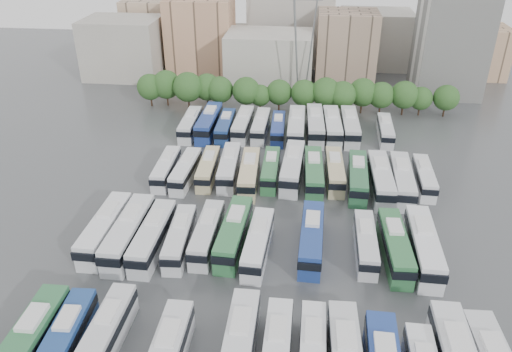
# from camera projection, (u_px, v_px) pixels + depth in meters

# --- Properties ---
(ground) EXTENTS (220.00, 220.00, 0.00)m
(ground) POSITION_uv_depth(u_px,v_px,m) (275.00, 225.00, 67.47)
(ground) COLOR #424447
(ground) RESTS_ON ground
(tree_line) EXTENTS (66.07, 7.59, 7.87)m
(tree_line) POSITION_uv_depth(u_px,v_px,m) (284.00, 91.00, 102.17)
(tree_line) COLOR black
(tree_line) RESTS_ON ground
(city_buildings) EXTENTS (102.00, 35.00, 20.00)m
(city_buildings) POSITION_uv_depth(u_px,v_px,m) (268.00, 38.00, 126.92)
(city_buildings) COLOR #9E998E
(city_buildings) RESTS_ON ground
(apartment_tower) EXTENTS (14.00, 14.00, 26.00)m
(apartment_tower) POSITION_uv_depth(u_px,v_px,m) (452.00, 35.00, 108.42)
(apartment_tower) COLOR silver
(apartment_tower) RESTS_ON ground
(electricity_pylon) EXTENTS (9.00, 6.91, 33.83)m
(electricity_pylon) POSITION_uv_depth(u_px,v_px,m) (305.00, 12.00, 101.77)
(electricity_pylon) COLOR slate
(electricity_pylon) RESTS_ON ground
(bus_r0_s0) EXTENTS (3.08, 13.38, 4.19)m
(bus_r0_s0) POSITION_uv_depth(u_px,v_px,m) (28.00, 345.00, 46.65)
(bus_r0_s0) COLOR #2E6C40
(bus_r0_s0) RESTS_ON ground
(bus_r0_s1) EXTENTS (3.24, 12.19, 3.79)m
(bus_r0_s1) POSITION_uv_depth(u_px,v_px,m) (64.00, 343.00, 47.15)
(bus_r0_s1) COLOR navy
(bus_r0_s1) RESTS_ON ground
(bus_r0_s2) EXTENTS (2.80, 11.91, 3.72)m
(bus_r0_s2) POSITION_uv_depth(u_px,v_px,m) (105.00, 336.00, 47.97)
(bus_r0_s2) COLOR silver
(bus_r0_s2) RESTS_ON ground
(bus_r0_s6) EXTENTS (2.79, 12.72, 3.99)m
(bus_r0_s6) POSITION_uv_depth(u_px,v_px,m) (239.00, 347.00, 46.56)
(bus_r0_s6) COLOR silver
(bus_r0_s6) RESTS_ON ground
(bus_r1_s0) EXTENTS (2.97, 13.10, 4.10)m
(bus_r1_s0) POSITION_uv_depth(u_px,v_px,m) (105.00, 228.00, 63.34)
(bus_r1_s0) COLOR white
(bus_r1_s0) RESTS_ON ground
(bus_r1_s1) EXTENTS (3.07, 13.50, 4.23)m
(bus_r1_s1) POSITION_uv_depth(u_px,v_px,m) (129.00, 232.00, 62.52)
(bus_r1_s1) COLOR silver
(bus_r1_s1) RESTS_ON ground
(bus_r1_s2) EXTENTS (2.98, 12.72, 3.98)m
(bus_r1_s2) POSITION_uv_depth(u_px,v_px,m) (153.00, 236.00, 62.00)
(bus_r1_s2) COLOR silver
(bus_r1_s2) RESTS_ON ground
(bus_r1_s3) EXTENTS (3.01, 11.42, 3.55)m
(bus_r1_s3) POSITION_uv_depth(u_px,v_px,m) (180.00, 238.00, 62.09)
(bus_r1_s3) COLOR silver
(bus_r1_s3) RESTS_ON ground
(bus_r1_s4) EXTENTS (2.69, 11.70, 3.66)m
(bus_r1_s4) POSITION_uv_depth(u_px,v_px,m) (207.00, 233.00, 62.79)
(bus_r1_s4) COLOR silver
(bus_r1_s4) RESTS_ON ground
(bus_r1_s5) EXTENTS (3.43, 12.95, 4.03)m
(bus_r1_s5) POSITION_uv_depth(u_px,v_px,m) (234.00, 232.00, 62.65)
(bus_r1_s5) COLOR #317241
(bus_r1_s5) RESTS_ON ground
(bus_r1_s6) EXTENTS (3.14, 11.95, 3.71)m
(bus_r1_s6) POSITION_uv_depth(u_px,v_px,m) (258.00, 243.00, 60.96)
(bus_r1_s6) COLOR white
(bus_r1_s6) RESTS_ON ground
(bus_r1_s8) EXTENTS (3.13, 12.66, 3.95)m
(bus_r1_s8) POSITION_uv_depth(u_px,v_px,m) (312.00, 238.00, 61.74)
(bus_r1_s8) COLOR navy
(bus_r1_s8) RESTS_ON ground
(bus_r1_s10) EXTENTS (2.50, 11.04, 3.46)m
(bus_r1_s10) POSITION_uv_depth(u_px,v_px,m) (366.00, 243.00, 61.20)
(bus_r1_s10) COLOR silver
(bus_r1_s10) RESTS_ON ground
(bus_r1_s11) EXTENTS (3.13, 12.49, 3.89)m
(bus_r1_s11) POSITION_uv_depth(u_px,v_px,m) (395.00, 246.00, 60.34)
(bus_r1_s11) COLOR #2F6E3D
(bus_r1_s11) RESTS_ON ground
(bus_r1_s12) EXTENTS (3.17, 13.43, 4.20)m
(bus_r1_s12) POSITION_uv_depth(u_px,v_px,m) (423.00, 246.00, 60.08)
(bus_r1_s12) COLOR white
(bus_r1_s12) RESTS_ON ground
(bus_r2_s1) EXTENTS (2.63, 11.06, 3.45)m
(bus_r2_s1) POSITION_uv_depth(u_px,v_px,m) (166.00, 168.00, 78.29)
(bus_r2_s1) COLOR silver
(bus_r2_s1) RESTS_ON ground
(bus_r2_s2) EXTENTS (2.92, 11.32, 3.52)m
(bus_r2_s2) POSITION_uv_depth(u_px,v_px,m) (186.00, 170.00, 77.59)
(bus_r2_s2) COLOR silver
(bus_r2_s2) RESTS_ON ground
(bus_r2_s3) EXTENTS (2.71, 11.05, 3.45)m
(bus_r2_s3) POSITION_uv_depth(u_px,v_px,m) (208.00, 168.00, 78.36)
(bus_r2_s3) COLOR #CBBC8B
(bus_r2_s3) RESTS_ON ground
(bus_r2_s4) EXTENTS (3.14, 12.20, 3.80)m
(bus_r2_s4) POSITION_uv_depth(u_px,v_px,m) (229.00, 167.00, 78.38)
(bus_r2_s4) COLOR silver
(bus_r2_s4) RESTS_ON ground
(bus_r2_s5) EXTENTS (3.21, 12.40, 3.86)m
(bus_r2_s5) POSITION_uv_depth(u_px,v_px,m) (249.00, 173.00, 76.53)
(bus_r2_s5) COLOR beige
(bus_r2_s5) RESTS_ON ground
(bus_r2_s6) EXTENTS (2.53, 11.14, 3.49)m
(bus_r2_s6) POSITION_uv_depth(u_px,v_px,m) (271.00, 169.00, 77.98)
(bus_r2_s6) COLOR #317341
(bus_r2_s6) RESTS_ON ground
(bus_r2_s7) EXTENTS (3.53, 13.49, 4.20)m
(bus_r2_s7) POSITION_uv_depth(u_px,v_px,m) (292.00, 167.00, 77.88)
(bus_r2_s7) COLOR silver
(bus_r2_s7) RESTS_ON ground
(bus_r2_s8) EXTENTS (3.16, 12.64, 3.94)m
(bus_r2_s8) POSITION_uv_depth(u_px,v_px,m) (314.00, 172.00, 76.63)
(bus_r2_s8) COLOR #2F6F3F
(bus_r2_s8) RESTS_ON ground
(bus_r2_s9) EXTENTS (2.92, 11.80, 3.68)m
(bus_r2_s9) POSITION_uv_depth(u_px,v_px,m) (335.00, 171.00, 77.34)
(bus_r2_s9) COLOR tan
(bus_r2_s9) RESTS_ON ground
(bus_r2_s10) EXTENTS (3.31, 12.66, 3.94)m
(bus_r2_s10) POSITION_uv_depth(u_px,v_px,m) (358.00, 177.00, 75.39)
(bus_r2_s10) COLOR #2A633C
(bus_r2_s10) RESTS_ON ground
(bus_r2_s11) EXTENTS (3.02, 13.29, 4.16)m
(bus_r2_s11) POSITION_uv_depth(u_px,v_px,m) (381.00, 179.00, 74.58)
(bus_r2_s11) COLOR silver
(bus_r2_s11) RESTS_ON ground
(bus_r2_s12) EXTENTS (3.36, 13.13, 4.09)m
(bus_r2_s12) POSITION_uv_depth(u_px,v_px,m) (402.00, 180.00, 74.44)
(bus_r2_s12) COLOR silver
(bus_r2_s12) RESTS_ON ground
(bus_r2_s13) EXTENTS (2.70, 10.91, 3.40)m
(bus_r2_s13) POSITION_uv_depth(u_px,v_px,m) (424.00, 177.00, 75.85)
(bus_r2_s13) COLOR silver
(bus_r2_s13) RESTS_ON ground
(bus_r3_s1) EXTENTS (2.80, 11.78, 3.68)m
(bus_r3_s1) POSITION_uv_depth(u_px,v_px,m) (190.00, 124.00, 93.49)
(bus_r3_s1) COLOR silver
(bus_r3_s1) RESTS_ON ground
(bus_r3_s2) EXTENTS (3.08, 13.41, 4.20)m
(bus_r3_s2) POSITION_uv_depth(u_px,v_px,m) (209.00, 122.00, 93.62)
(bus_r3_s2) COLOR navy
(bus_r3_s2) RESTS_ON ground
(bus_r3_s3) EXTENTS (2.67, 11.55, 3.61)m
(bus_r3_s3) POSITION_uv_depth(u_px,v_px,m) (225.00, 126.00, 92.70)
(bus_r3_s3) COLOR navy
(bus_r3_s3) RESTS_ON ground
(bus_r3_s4) EXTENTS (2.97, 12.25, 3.82)m
(bus_r3_s4) POSITION_uv_depth(u_px,v_px,m) (243.00, 124.00, 93.28)
(bus_r3_s4) COLOR silver
(bus_r3_s4) RESTS_ON ground
(bus_r3_s5) EXTENTS (2.71, 11.63, 3.64)m
(bus_r3_s5) POSITION_uv_depth(u_px,v_px,m) (261.00, 126.00, 92.98)
(bus_r3_s5) COLOR silver
(bus_r3_s5) RESTS_ON ground
(bus_r3_s6) EXTENTS (2.74, 11.09, 3.46)m
(bus_r3_s6) POSITION_uv_depth(u_px,v_px,m) (278.00, 128.00, 92.12)
(bus_r3_s6) COLOR navy
(bus_r3_s6) RESTS_ON ground
(bus_r3_s7) EXTENTS (3.08, 13.69, 4.29)m
(bus_r3_s7) POSITION_uv_depth(u_px,v_px,m) (296.00, 127.00, 91.67)
(bus_r3_s7) COLOR silver
(bus_r3_s7) RESTS_ON ground
(bus_r3_s8) EXTENTS (3.55, 13.74, 4.28)m
(bus_r3_s8) POSITION_uv_depth(u_px,v_px,m) (315.00, 125.00, 92.44)
(bus_r3_s8) COLOR silver
(bus_r3_s8) RESTS_ON ground
(bus_r3_s9) EXTENTS (3.50, 13.38, 4.16)m
(bus_r3_s9) POSITION_uv_depth(u_px,v_px,m) (332.00, 126.00, 92.12)
(bus_r3_s9) COLOR silver
(bus_r3_s9) RESTS_ON ground
(bus_r3_s10) EXTENTS (3.16, 13.24, 4.14)m
(bus_r3_s10) POSITION_uv_depth(u_px,v_px,m) (350.00, 126.00, 92.09)
(bus_r3_s10) COLOR silver
(bus_r3_s10) RESTS_ON ground
(bus_r3_s12) EXTENTS (2.71, 10.97, 3.42)m
(bus_r3_s12) POSITION_uv_depth(u_px,v_px,m) (385.00, 130.00, 91.36)
(bus_r3_s12) COLOR silver
(bus_r3_s12) RESTS_ON ground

